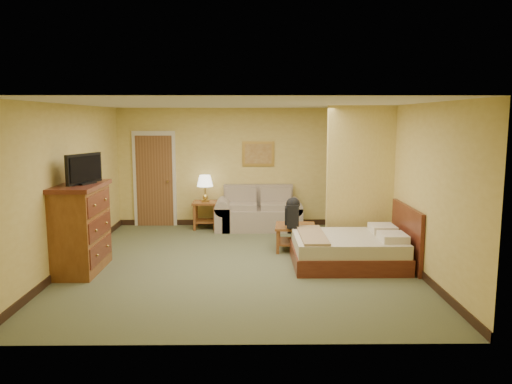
{
  "coord_description": "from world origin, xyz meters",
  "views": [
    {
      "loc": [
        0.18,
        -7.99,
        2.38
      ],
      "look_at": [
        0.27,
        0.6,
        1.1
      ],
      "focal_mm": 35.0,
      "sensor_mm": 36.0,
      "label": 1
    }
  ],
  "objects_px": {
    "coffee_table": "(295,232)",
    "bed": "(352,249)",
    "dresser": "(80,227)",
    "loveseat": "(258,215)"
  },
  "relations": [
    {
      "from": "loveseat",
      "to": "dresser",
      "type": "distance_m",
      "value": 4.1
    },
    {
      "from": "coffee_table",
      "to": "dresser",
      "type": "height_order",
      "value": "dresser"
    },
    {
      "from": "coffee_table",
      "to": "dresser",
      "type": "distance_m",
      "value": 3.68
    },
    {
      "from": "coffee_table",
      "to": "bed",
      "type": "distance_m",
      "value": 1.27
    },
    {
      "from": "coffee_table",
      "to": "bed",
      "type": "xyz_separation_m",
      "value": [
        0.85,
        -0.94,
        -0.06
      ]
    },
    {
      "from": "dresser",
      "to": "bed",
      "type": "relative_size",
      "value": 0.73
    },
    {
      "from": "coffee_table",
      "to": "dresser",
      "type": "bearing_deg",
      "value": -160.53
    },
    {
      "from": "coffee_table",
      "to": "bed",
      "type": "relative_size",
      "value": 0.41
    },
    {
      "from": "loveseat",
      "to": "dresser",
      "type": "relative_size",
      "value": 1.34
    },
    {
      "from": "dresser",
      "to": "bed",
      "type": "bearing_deg",
      "value": 3.74
    }
  ]
}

